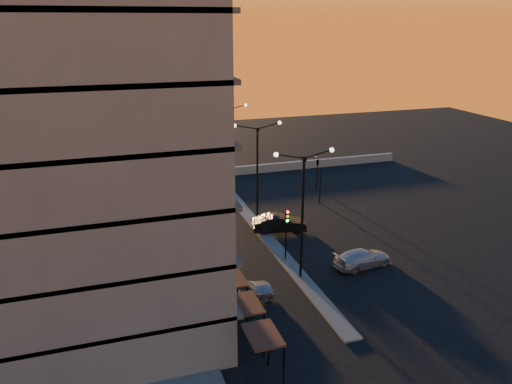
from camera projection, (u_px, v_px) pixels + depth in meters
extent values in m
plane|color=black|center=(300.00, 278.00, 36.02)|extent=(120.00, 120.00, 0.00)
cube|color=#454543|center=(147.00, 273.00, 36.53)|extent=(5.00, 40.00, 0.12)
cube|color=#454543|center=(257.00, 226.00, 44.99)|extent=(1.20, 36.00, 0.12)
cube|color=slate|center=(232.00, 171.00, 59.83)|extent=(44.00, 0.50, 1.00)
cylinder|color=slate|center=(76.00, 111.00, 29.66)|extent=(14.00, 14.00, 25.00)
cube|color=slate|center=(74.00, 127.00, 25.17)|extent=(14.00, 10.00, 25.00)
cylinder|color=black|center=(95.00, 274.00, 33.20)|extent=(14.16, 14.16, 2.40)
cube|color=black|center=(214.00, 258.00, 31.06)|extent=(0.15, 3.20, 1.20)
cylinder|color=black|center=(302.00, 220.00, 34.55)|extent=(0.18, 0.18, 9.00)
cube|color=black|center=(304.00, 159.00, 33.13)|extent=(0.25, 0.25, 0.35)
sphere|color=#FFE5B2|center=(276.00, 155.00, 32.40)|extent=(0.32, 0.32, 0.32)
sphere|color=#FFE5B2|center=(332.00, 150.00, 33.56)|extent=(0.32, 0.32, 0.32)
cylinder|color=black|center=(257.00, 179.00, 43.55)|extent=(0.18, 0.18, 9.00)
cube|color=black|center=(257.00, 129.00, 42.12)|extent=(0.25, 0.25, 0.35)
sphere|color=#FFE5B2|center=(235.00, 126.00, 41.39)|extent=(0.32, 0.32, 0.32)
sphere|color=#FFE5B2|center=(280.00, 123.00, 42.56)|extent=(0.32, 0.32, 0.32)
cylinder|color=black|center=(228.00, 152.00, 52.55)|extent=(0.18, 0.18, 9.00)
cube|color=black|center=(227.00, 110.00, 51.12)|extent=(0.25, 0.25, 0.35)
sphere|color=#FFE5B2|center=(208.00, 107.00, 50.39)|extent=(0.32, 0.32, 0.32)
sphere|color=#FFE5B2|center=(246.00, 105.00, 51.55)|extent=(0.32, 0.32, 0.32)
cylinder|color=black|center=(286.00, 241.00, 38.20)|extent=(0.12, 0.12, 3.20)
cube|color=black|center=(287.00, 216.00, 37.34)|extent=(0.28, 0.16, 1.00)
sphere|color=#FF0C05|center=(288.00, 212.00, 37.13)|extent=(0.20, 0.20, 0.20)
sphere|color=orange|center=(288.00, 216.00, 37.25)|extent=(0.20, 0.20, 0.20)
sphere|color=#0CFF26|center=(288.00, 221.00, 37.36)|extent=(0.20, 0.20, 0.20)
cylinder|color=black|center=(320.00, 190.00, 50.49)|extent=(0.12, 0.12, 2.80)
imported|color=black|center=(321.00, 173.00, 49.91)|extent=(0.13, 0.16, 0.80)
cylinder|color=black|center=(317.00, 177.00, 54.53)|extent=(0.12, 0.12, 2.80)
imported|color=black|center=(318.00, 161.00, 53.94)|extent=(0.42, 1.99, 0.80)
imported|color=#9A9CA1|center=(242.00, 290.00, 32.92)|extent=(4.35, 1.87, 1.46)
imported|color=black|center=(279.00, 223.00, 43.71)|extent=(4.95, 2.58, 1.55)
imported|color=#A5A6AD|center=(363.00, 258.00, 37.51)|extent=(4.82, 2.48, 1.34)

